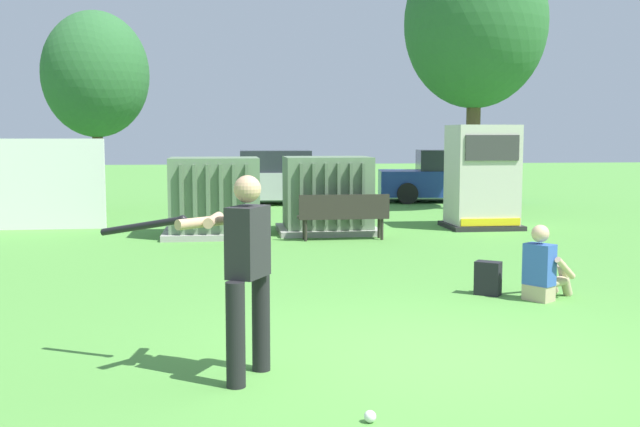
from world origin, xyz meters
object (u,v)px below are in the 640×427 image
backpack (488,278)px  batter (242,265)px  seated_spectator (544,270)px  parked_car_left_of_center (448,178)px  transformer_mid_west (327,196)px  parked_car_leftmost (272,179)px  park_bench (344,213)px  transformer_west (215,198)px  generator_enclosure (482,177)px  sports_ball (370,416)px

backpack → batter: bearing=-137.4°
seated_spectator → parked_car_left_of_center: parked_car_left_of_center is taller
transformer_mid_west → parked_car_leftmost: size_ratio=0.50×
park_bench → seated_spectator: seated_spectator is taller
transformer_mid_west → parked_car_left_of_center: (4.79, 7.05, -0.04)m
batter → backpack: (3.26, 3.00, -0.76)m
transformer_west → park_bench: size_ratio=1.16×
generator_enclosure → seated_spectator: size_ratio=2.39×
transformer_mid_west → batter: (-2.04, -9.55, 0.19)m
seated_spectator → transformer_mid_west: bearing=104.7°
sports_ball → parked_car_leftmost: bearing=88.7°
generator_enclosure → seated_spectator: generator_enclosure is taller
transformer_mid_west → parked_car_left_of_center: same height
seated_spectator → parked_car_left_of_center: (2.98, 13.96, 0.38)m
parked_car_leftmost → parked_car_left_of_center: 5.54m
seated_spectator → batter: bearing=-145.6°
seated_spectator → backpack: seated_spectator is taller
generator_enclosure → sports_ball: generator_enclosure is taller
transformer_west → parked_car_leftmost: bearing=77.3°
transformer_west → batter: batter is taller
generator_enclosure → parked_car_left_of_center: size_ratio=0.52×
sports_ball → parked_car_left_of_center: (5.94, 17.74, 0.71)m
transformer_west → park_bench: 2.72m
park_bench → parked_car_left_of_center: size_ratio=0.41×
parked_car_leftmost → batter: bearing=-94.5°
transformer_west → transformer_mid_west: size_ratio=1.00×
seated_spectator → parked_car_left_of_center: 14.28m
batter → parked_car_left_of_center: batter is taller
batter → sports_ball: bearing=-52.3°
batter → generator_enclosure: bearing=60.6°
sports_ball → seated_spectator: bearing=51.9°
backpack → parked_car_left_of_center: bearing=75.3°
sports_ball → parked_car_left_of_center: 18.72m
transformer_west → transformer_mid_west: same height
park_bench → parked_car_left_of_center: parked_car_left_of_center is taller
batter → parked_car_left_of_center: size_ratio=0.40×
transformer_mid_west → generator_enclosure: (3.54, 0.35, 0.35)m
batter → parked_car_leftmost: 16.54m
seated_spectator → parked_car_leftmost: parked_car_leftmost is taller
batter → parked_car_left_of_center: (6.83, 16.60, -0.22)m
sports_ball → parked_car_leftmost: 17.65m
transformer_mid_west → generator_enclosure: size_ratio=0.91×
transformer_mid_west → park_bench: transformer_mid_west is taller
batter → parked_car_left_of_center: bearing=67.6°
generator_enclosure → parked_car_left_of_center: 6.82m
transformer_mid_west → parked_car_leftmost: same height
transformer_mid_west → backpack: (1.22, -6.55, -0.57)m
transformer_west → sports_ball: transformer_west is taller
sports_ball → seated_spectator: seated_spectator is taller
generator_enclosure → parked_car_leftmost: generator_enclosure is taller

